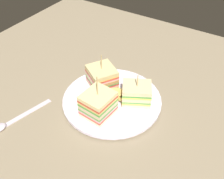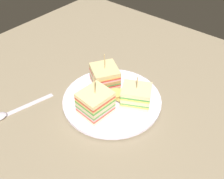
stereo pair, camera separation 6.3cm
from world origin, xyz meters
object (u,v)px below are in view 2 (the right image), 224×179
sandwich_wedge_0 (96,103)px  sandwich_wedge_2 (105,76)px  plate (112,100)px  sandwich_wedge_1 (136,96)px  spoon (8,113)px  chip_pile (120,95)px

sandwich_wedge_0 → sandwich_wedge_2: bearing=34.7°
plate → sandwich_wedge_1: 6.61cm
sandwich_wedge_1 → sandwich_wedge_2: 10.37cm
sandwich_wedge_2 → sandwich_wedge_0: bearing=-28.2°
plate → spoon: 25.18cm
sandwich_wedge_0 → chip_pile: sandwich_wedge_0 is taller
plate → sandwich_wedge_0: 6.90cm
chip_pile → sandwich_wedge_1: bearing=15.3°
sandwich_wedge_0 → sandwich_wedge_2: size_ratio=1.17×
spoon → sandwich_wedge_0: bearing=141.4°
sandwich_wedge_1 → sandwich_wedge_2: sandwich_wedge_2 is taller
sandwich_wedge_0 → spoon: size_ratio=0.70×
sandwich_wedge_2 → chip_pile: bearing=16.4°
sandwich_wedge_1 → chip_pile: sandwich_wedge_1 is taller
sandwich_wedge_0 → chip_pile: 7.63cm
chip_pile → spoon: bearing=-131.7°
plate → spoon: bearing=-131.6°
chip_pile → spoon: chip_pile is taller
sandwich_wedge_2 → chip_pile: 6.70cm
sandwich_wedge_1 → spoon: bearing=15.9°
spoon → sandwich_wedge_2: bearing=166.0°
sandwich_wedge_0 → spoon: 21.63cm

